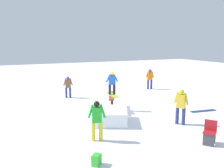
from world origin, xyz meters
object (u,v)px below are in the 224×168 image
(bystander_green, at_px, (97,119))
(rail_feature, at_px, (112,97))
(bystander_brown, at_px, (68,86))
(loose_snowboard_navy, at_px, (203,111))
(bystander_yellow, at_px, (181,105))
(folding_chair, at_px, (210,133))
(backpack_on_snow, at_px, (96,160))
(main_rider_on_rail, at_px, (112,84))
(bystander_orange, at_px, (150,78))

(bystander_green, bearing_deg, rail_feature, -104.26)
(bystander_brown, xyz_separation_m, loose_snowboard_navy, (-6.27, -5.82, -0.79))
(loose_snowboard_navy, bearing_deg, rail_feature, 160.50)
(bystander_yellow, bearing_deg, loose_snowboard_navy, -100.87)
(folding_chair, bearing_deg, bystander_brown, 158.69)
(bystander_brown, bearing_deg, backpack_on_snow, 86.97)
(rail_feature, distance_m, loose_snowboard_navy, 5.02)
(backpack_on_snow, bearing_deg, bystander_brown, -144.46)
(bystander_yellow, distance_m, folding_chair, 2.31)
(rail_feature, xyz_separation_m, bystander_yellow, (-3.46, -1.84, 0.20))
(rail_feature, bearing_deg, loose_snowboard_navy, -91.06)
(bystander_yellow, bearing_deg, rail_feature, -7.74)
(rail_feature, height_order, bystander_yellow, bystander_yellow)
(bystander_brown, xyz_separation_m, bystander_green, (-7.64, 0.89, 0.07))
(main_rider_on_rail, relative_size, loose_snowboard_navy, 0.98)
(bystander_brown, bearing_deg, folding_chair, 112.58)
(main_rider_on_rail, height_order, bystander_brown, main_rider_on_rail)
(main_rider_on_rail, bearing_deg, backpack_on_snow, 157.11)
(folding_chair, bearing_deg, bystander_yellow, 130.62)
(main_rider_on_rail, distance_m, bystander_orange, 6.85)
(main_rider_on_rail, distance_m, bystander_yellow, 3.96)
(loose_snowboard_navy, xyz_separation_m, backpack_on_snow, (-3.17, 7.43, 0.16))
(rail_feature, xyz_separation_m, bystander_green, (-3.63, 2.29, 0.16))
(main_rider_on_rail, bearing_deg, bystander_green, 153.82)
(rail_feature, distance_m, folding_chair, 5.84)
(folding_chair, height_order, backpack_on_snow, folding_chair)
(bystander_orange, xyz_separation_m, backpack_on_snow, (-9.77, 8.27, -0.71))
(loose_snowboard_navy, bearing_deg, main_rider_on_rail, 160.50)
(rail_feature, distance_m, main_rider_on_rail, 0.76)
(bystander_orange, distance_m, bystander_yellow, 8.52)
(backpack_on_snow, bearing_deg, folding_chair, 132.13)
(rail_feature, bearing_deg, bystander_orange, -24.47)
(bystander_yellow, bearing_deg, bystander_brown, -12.31)
(bystander_brown, xyz_separation_m, folding_chair, (-9.67, -2.76, -0.39))
(rail_feature, relative_size, main_rider_on_rail, 1.36)
(main_rider_on_rail, xyz_separation_m, bystander_brown, (4.01, 1.40, -0.68))
(bystander_orange, bearing_deg, bystander_brown, 11.04)
(bystander_brown, distance_m, bystander_green, 7.69)
(bystander_orange, height_order, loose_snowboard_navy, bystander_orange)
(rail_feature, relative_size, folding_chair, 2.27)
(bystander_brown, relative_size, folding_chair, 1.62)
(bystander_orange, relative_size, folding_chair, 1.78)
(main_rider_on_rail, distance_m, folding_chair, 5.92)
(bystander_orange, relative_size, bystander_yellow, 0.96)
(bystander_brown, height_order, bystander_orange, bystander_orange)
(bystander_brown, relative_size, bystander_green, 0.92)
(bystander_yellow, height_order, backpack_on_snow, bystander_yellow)
(loose_snowboard_navy, distance_m, folding_chair, 4.59)
(loose_snowboard_navy, relative_size, folding_chair, 1.70)
(bystander_brown, bearing_deg, loose_snowboard_navy, 139.51)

